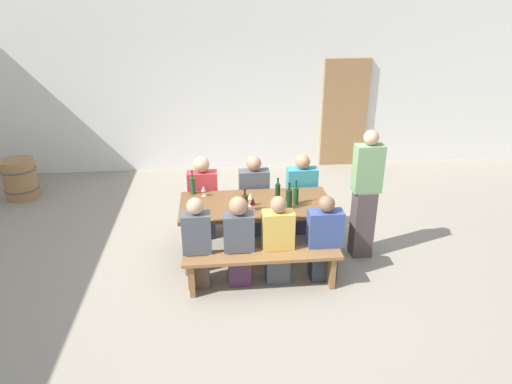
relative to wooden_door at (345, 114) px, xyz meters
name	(u,v)px	position (x,y,z in m)	size (l,w,h in m)	color
ground_plane	(256,254)	(-2.09, -3.37, -1.05)	(24.00, 24.00, 0.00)	gray
back_wall	(238,86)	(-2.09, 0.14, 0.55)	(14.00, 0.20, 3.20)	silver
wooden_door	(345,114)	(0.00, 0.00, 0.00)	(0.90, 0.06, 2.10)	#9E7247
tasting_table	(256,209)	(-2.09, -3.37, -0.38)	(1.91, 0.89, 0.75)	brown
bench_near	(263,262)	(-2.09, -4.12, -0.70)	(1.81, 0.30, 0.45)	olive
bench_far	(251,207)	(-2.09, -2.63, -0.70)	(1.81, 0.30, 0.45)	olive
wine_bottle_0	(289,198)	(-1.71, -3.56, -0.17)	(0.08, 0.08, 0.34)	#143319
wine_bottle_1	(245,203)	(-2.25, -3.60, -0.19)	(0.08, 0.08, 0.29)	#332814
wine_bottle_2	(278,192)	(-1.81, -3.34, -0.18)	(0.07, 0.07, 0.31)	#143319
wine_bottle_3	(193,185)	(-2.89, -3.00, -0.18)	(0.06, 0.06, 0.32)	#234C2D
wine_bottle_4	(296,195)	(-1.60, -3.44, -0.18)	(0.07, 0.07, 0.31)	#194723
wine_glass_0	(204,189)	(-2.75, -3.09, -0.20)	(0.07, 0.07, 0.14)	silver
wine_glass_1	(251,196)	(-2.17, -3.45, -0.17)	(0.07, 0.07, 0.18)	silver
wine_glass_2	(253,201)	(-2.15, -3.57, -0.18)	(0.07, 0.07, 0.17)	silver
seated_guest_near_0	(197,245)	(-2.82, -3.97, -0.52)	(0.32, 0.24, 1.11)	brown
seated_guest_near_1	(239,242)	(-2.35, -3.97, -0.52)	(0.34, 0.24, 1.10)	#472A40
seated_guest_near_2	(278,242)	(-1.90, -3.97, -0.54)	(0.36, 0.24, 1.09)	#43484F
seated_guest_near_3	(324,241)	(-1.35, -3.97, -0.55)	(0.40, 0.24, 1.07)	#2D313F
seated_guest_far_0	(203,199)	(-2.77, -2.78, -0.49)	(0.41, 0.24, 1.18)	navy
seated_guest_far_1	(254,198)	(-2.06, -2.78, -0.50)	(0.41, 0.24, 1.17)	#3D4D61
seated_guest_far_2	(301,196)	(-1.39, -2.78, -0.50)	(0.42, 0.24, 1.17)	#413E6B
standing_host	(365,197)	(-0.73, -3.48, -0.23)	(0.34, 0.24, 1.69)	#4E3F3F
wine_barrel	(20,179)	(-5.86, -1.10, -0.71)	(0.57, 0.57, 0.67)	#9E7247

